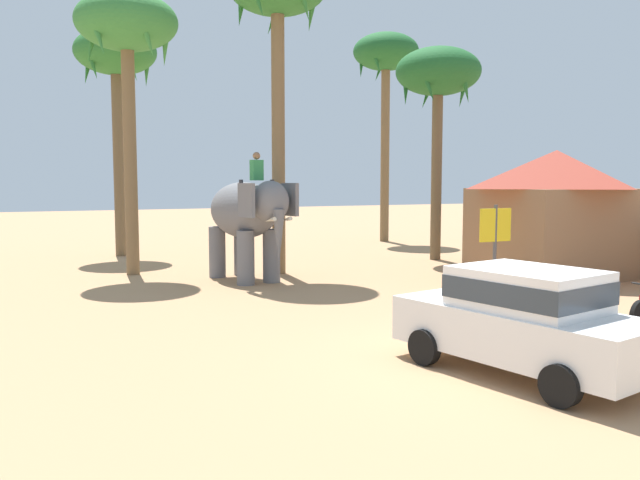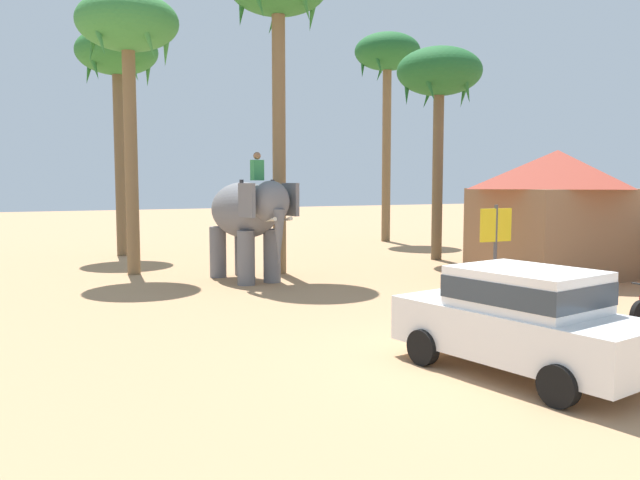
% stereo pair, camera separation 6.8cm
% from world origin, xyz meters
% --- Properties ---
extents(ground_plane, '(120.00, 120.00, 0.00)m').
position_xyz_m(ground_plane, '(0.00, 0.00, 0.00)').
color(ground_plane, tan).
extents(car_sedan_foreground, '(2.53, 4.37, 1.70)m').
position_xyz_m(car_sedan_foreground, '(0.14, -0.45, 0.93)').
color(car_sedan_foreground, white).
rests_on(car_sedan_foreground, ground).
extents(elephant_with_mahout, '(2.19, 4.00, 3.88)m').
position_xyz_m(elephant_with_mahout, '(-0.79, 10.56, 1.99)').
color(elephant_with_mahout, slate).
rests_on(elephant_with_mahout, ground).
extents(palm_tree_behind_elephant, '(3.20, 3.20, 8.03)m').
position_xyz_m(palm_tree_behind_elephant, '(7.46, 12.62, 6.91)').
color(palm_tree_behind_elephant, brown).
rests_on(palm_tree_behind_elephant, ground).
extents(palm_tree_near_hut, '(3.20, 3.20, 9.00)m').
position_xyz_m(palm_tree_near_hut, '(-3.41, 18.94, 7.80)').
color(palm_tree_near_hut, brown).
rests_on(palm_tree_near_hut, ground).
extents(palm_tree_far_back, '(3.20, 3.20, 10.19)m').
position_xyz_m(palm_tree_far_back, '(9.44, 19.94, 8.89)').
color(palm_tree_far_back, brown).
rests_on(palm_tree_far_back, ground).
extents(palm_tree_leaning_seaward, '(3.20, 3.20, 8.93)m').
position_xyz_m(palm_tree_leaning_seaward, '(-3.77, 13.38, 7.73)').
color(palm_tree_leaning_seaward, brown).
rests_on(palm_tree_leaning_seaward, ground).
extents(roadside_hut, '(5.08, 4.30, 4.00)m').
position_xyz_m(roadside_hut, '(8.34, 7.36, 2.12)').
color(roadside_hut, '#8C6647').
rests_on(roadside_hut, ground).
extents(signboard_yellow, '(1.00, 0.10, 2.40)m').
position_xyz_m(signboard_yellow, '(4.69, 5.78, 1.69)').
color(signboard_yellow, '#4C4C51').
rests_on(signboard_yellow, ground).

